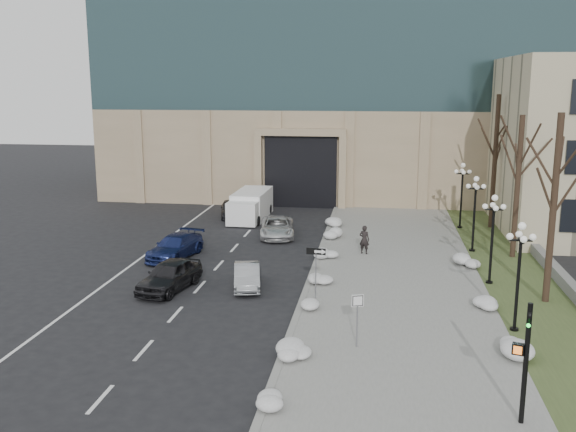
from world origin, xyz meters
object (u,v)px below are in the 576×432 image
car_c (175,247)px  car_e (231,209)px  car_a (170,275)px  lamppost_b (493,227)px  lamppost_a (519,262)px  car_b (247,276)px  traffic_signal (524,366)px  one_way_sign (319,258)px  car_d (277,227)px  lamppost_c (475,204)px  keep_sign (357,309)px  box_truck (250,206)px  lamppost_d (462,187)px  pedestrian (364,240)px

car_c → car_e: 12.05m
car_a → lamppost_b: 16.63m
car_a → lamppost_a: (16.17, -3.38, 2.31)m
car_b → lamppost_a: lamppost_a is taller
traffic_signal → one_way_sign: bearing=142.0°
car_d → lamppost_c: bearing=-19.2°
lamppost_c → traffic_signal: bearing=-93.7°
car_c → car_e: size_ratio=1.21×
car_e → car_b: bearing=-88.1°
keep_sign → lamppost_c: size_ratio=0.48×
car_a → lamppost_c: lamppost_c is taller
box_truck → lamppost_b: 21.22m
one_way_sign → lamppost_d: lamppost_d is taller
car_b → lamppost_d: bearing=38.8°
car_a → car_e: bearing=104.7°
car_e → box_truck: box_truck is taller
box_truck → one_way_sign: bearing=-67.5°
car_e → lamppost_b: 22.77m
box_truck → traffic_signal: bearing=-62.2°
one_way_sign → lamppost_a: (8.53, -2.76, 0.92)m
keep_sign → lamppost_a: size_ratio=0.48×
box_truck → keep_sign: size_ratio=2.92×
car_e → lamppost_b: bearing=-54.5°
keep_sign → lamppost_b: bearing=36.9°
one_way_sign → pedestrian: bearing=82.1°
car_c → one_way_sign: bearing=-23.8°
car_a → pedestrian: 12.47m
car_d → car_e: size_ratio=1.23×
car_b → car_c: (-5.41, 4.93, 0.08)m
one_way_sign → lamppost_b: size_ratio=0.55×
car_b → traffic_signal: (11.04, -12.05, 1.36)m
car_e → keep_sign: keep_sign is taller
lamppost_c → car_b: bearing=-144.9°
car_d → lamppost_a: bearing=-59.2°
car_e → car_a: bearing=-100.7°
car_a → car_d: bearing=84.9°
pedestrian → lamppost_c: lamppost_c is taller
lamppost_b → car_b: bearing=-169.9°
lamppost_b → lamppost_c: size_ratio=1.00×
box_truck → lamppost_d: (15.53, -1.31, 2.06)m
car_b → box_truck: 16.81m
traffic_signal → lamppost_a: bearing=97.8°
lamppost_c → lamppost_d: 6.50m
car_c → car_d: 8.05m
keep_sign → lamppost_c: lamppost_c is taller
car_b → one_way_sign: (3.84, -1.54, 1.55)m
car_a → lamppost_a: bearing=-0.2°
car_b → car_c: 7.31m
car_d → lamppost_d: bearing=9.6°
one_way_sign → lamppost_c: size_ratio=0.55×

